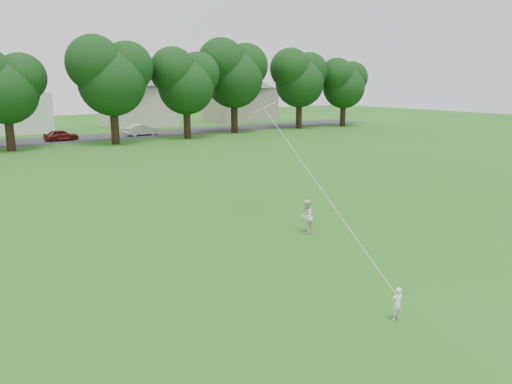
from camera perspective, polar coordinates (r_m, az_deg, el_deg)
ground at (r=16.22m, az=5.42°, el=-9.03°), size 160.00×160.00×0.00m
street at (r=54.60m, az=-24.80°, el=5.22°), size 90.00×7.00×0.01m
toddler at (r=13.43m, az=15.82°, el=-12.19°), size 0.37×0.28×0.89m
older_boy at (r=19.97m, az=5.78°, el=-2.80°), size 0.83×0.80×1.36m
kite at (r=17.15m, az=6.56°, el=1.64°), size 2.07×5.61×11.35m
tree_row at (r=50.05m, az=-19.21°, el=12.63°), size 81.95×9.30×10.91m
house_row at (r=64.29m, az=-26.14°, el=10.27°), size 76.61×13.62×9.67m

